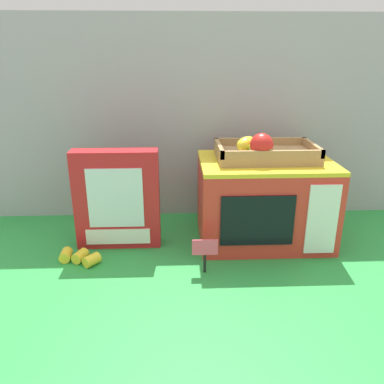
{
  "coord_description": "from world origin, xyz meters",
  "views": [
    {
      "loc": [
        -0.1,
        -1.12,
        0.58
      ],
      "look_at": [
        -0.06,
        -0.0,
        0.17
      ],
      "focal_mm": 36.27,
      "sensor_mm": 36.0,
      "label": 1
    }
  ],
  "objects_px": {
    "food_groups_crate": "(263,152)",
    "cookie_set_box": "(117,199)",
    "toy_microwave": "(264,201)",
    "price_sign": "(205,251)",
    "loose_toy_banana": "(79,257)"
  },
  "relations": [
    {
      "from": "food_groups_crate",
      "to": "cookie_set_box",
      "type": "relative_size",
      "value": 0.98
    },
    {
      "from": "toy_microwave",
      "to": "cookie_set_box",
      "type": "height_order",
      "value": "cookie_set_box"
    },
    {
      "from": "toy_microwave",
      "to": "food_groups_crate",
      "type": "height_order",
      "value": "food_groups_crate"
    },
    {
      "from": "food_groups_crate",
      "to": "cookie_set_box",
      "type": "bearing_deg",
      "value": -176.67
    },
    {
      "from": "cookie_set_box",
      "to": "price_sign",
      "type": "relative_size",
      "value": 3.04
    },
    {
      "from": "toy_microwave",
      "to": "price_sign",
      "type": "xyz_separation_m",
      "value": [
        -0.2,
        -0.2,
        -0.06
      ]
    },
    {
      "from": "food_groups_crate",
      "to": "price_sign",
      "type": "distance_m",
      "value": 0.35
    },
    {
      "from": "food_groups_crate",
      "to": "loose_toy_banana",
      "type": "height_order",
      "value": "food_groups_crate"
    },
    {
      "from": "price_sign",
      "to": "food_groups_crate",
      "type": "bearing_deg",
      "value": 46.74
    },
    {
      "from": "toy_microwave",
      "to": "loose_toy_banana",
      "type": "xyz_separation_m",
      "value": [
        -0.56,
        -0.13,
        -0.11
      ]
    },
    {
      "from": "cookie_set_box",
      "to": "price_sign",
      "type": "bearing_deg",
      "value": -34.44
    },
    {
      "from": "price_sign",
      "to": "toy_microwave",
      "type": "bearing_deg",
      "value": 44.7
    },
    {
      "from": "toy_microwave",
      "to": "price_sign",
      "type": "bearing_deg",
      "value": -135.3
    },
    {
      "from": "toy_microwave",
      "to": "cookie_set_box",
      "type": "bearing_deg",
      "value": -177.01
    },
    {
      "from": "cookie_set_box",
      "to": "price_sign",
      "type": "height_order",
      "value": "cookie_set_box"
    }
  ]
}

